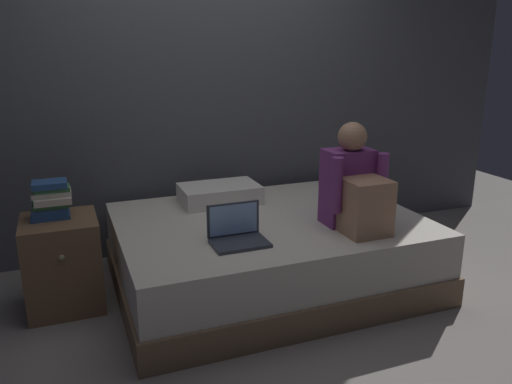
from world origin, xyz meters
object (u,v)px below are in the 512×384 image
nightstand (63,263)px  person_sitting (355,189)px  bed (269,251)px  book_stack (51,200)px  pillow (219,194)px  laptop (237,233)px

nightstand → person_sitting: bearing=-16.8°
bed → nightstand: 1.31m
bed → book_stack: bearing=170.9°
bed → pillow: pillow is taller
pillow → nightstand: bearing=-165.5°
person_sitting → nightstand: bearing=163.2°
bed → laptop: (-0.34, -0.33, 0.29)m
laptop → book_stack: book_stack is taller
nightstand → book_stack: 0.40m
nightstand → person_sitting: size_ratio=0.88×
bed → pillow: (-0.20, 0.45, 0.30)m
person_sitting → laptop: (-0.76, 0.02, -0.20)m
laptop → pillow: (0.13, 0.78, 0.01)m
person_sitting → book_stack: person_sitting is taller
nightstand → person_sitting: (1.73, -0.52, 0.44)m
book_stack → nightstand: bearing=-58.9°
nightstand → pillow: pillow is taller
person_sitting → laptop: 0.79m
nightstand → book_stack: (-0.03, 0.04, 0.40)m
pillow → book_stack: size_ratio=2.33×
nightstand → book_stack: bearing=121.1°
laptop → book_stack: (-0.99, 0.55, 0.16)m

